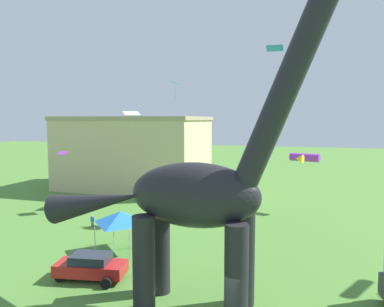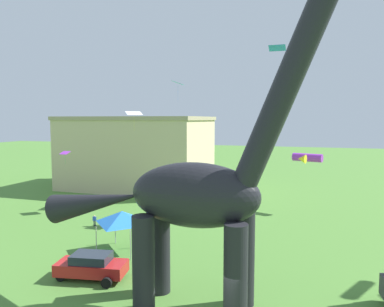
{
  "view_description": "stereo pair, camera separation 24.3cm",
  "coord_description": "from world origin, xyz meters",
  "px_view_note": "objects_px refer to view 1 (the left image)",
  "views": [
    {
      "loc": [
        3.86,
        -15.13,
        9.69
      ],
      "look_at": [
        -1.92,
        3.73,
        7.86
      ],
      "focal_mm": 34.73,
      "sensor_mm": 36.0,
      "label": 1
    },
    {
      "loc": [
        4.09,
        -15.06,
        9.69
      ],
      "look_at": [
        -1.92,
        3.73,
        7.86
      ],
      "focal_mm": 34.73,
      "sensor_mm": 36.0,
      "label": 2
    }
  ],
  "objects_px": {
    "festival_canopy_tent": "(121,217)",
    "kite_near_high": "(63,153)",
    "dinosaur_sculpture": "(193,195)",
    "kite_mid_left": "(275,48)",
    "kite_mid_right": "(175,83)",
    "kite_high_right": "(304,158)",
    "person_watching_child": "(92,220)",
    "parked_sedan_left": "(91,266)",
    "kite_near_low": "(170,205)",
    "kite_high_left": "(132,113)"
  },
  "relations": [
    {
      "from": "kite_mid_left",
      "to": "kite_high_right",
      "type": "distance_m",
      "value": 11.73
    },
    {
      "from": "kite_near_high",
      "to": "person_watching_child",
      "type": "bearing_deg",
      "value": 16.23
    },
    {
      "from": "parked_sedan_left",
      "to": "kite_high_right",
      "type": "xyz_separation_m",
      "value": [
        12.12,
        21.53,
        4.85
      ]
    },
    {
      "from": "kite_high_right",
      "to": "kite_near_high",
      "type": "relative_size",
      "value": 2.88
    },
    {
      "from": "kite_near_high",
      "to": "dinosaur_sculpture",
      "type": "bearing_deg",
      "value": -34.28
    },
    {
      "from": "kite_near_low",
      "to": "person_watching_child",
      "type": "bearing_deg",
      "value": 138.72
    },
    {
      "from": "kite_near_low",
      "to": "kite_high_left",
      "type": "bearing_deg",
      "value": 122.04
    },
    {
      "from": "person_watching_child",
      "to": "festival_canopy_tent",
      "type": "bearing_deg",
      "value": 37.24
    },
    {
      "from": "kite_high_right",
      "to": "kite_near_high",
      "type": "height_order",
      "value": "kite_near_high"
    },
    {
      "from": "parked_sedan_left",
      "to": "kite_mid_right",
      "type": "distance_m",
      "value": 25.03
    },
    {
      "from": "parked_sedan_left",
      "to": "festival_canopy_tent",
      "type": "height_order",
      "value": "festival_canopy_tent"
    },
    {
      "from": "dinosaur_sculpture",
      "to": "kite_high_left",
      "type": "bearing_deg",
      "value": 125.77
    },
    {
      "from": "dinosaur_sculpture",
      "to": "person_watching_child",
      "type": "bearing_deg",
      "value": 140.93
    },
    {
      "from": "kite_mid_right",
      "to": "kite_near_low",
      "type": "bearing_deg",
      "value": -71.27
    },
    {
      "from": "dinosaur_sculpture",
      "to": "kite_mid_right",
      "type": "relative_size",
      "value": 7.22
    },
    {
      "from": "dinosaur_sculpture",
      "to": "kite_high_right",
      "type": "xyz_separation_m",
      "value": [
        5.19,
        22.94,
        -0.24
      ]
    },
    {
      "from": "kite_mid_right",
      "to": "person_watching_child",
      "type": "bearing_deg",
      "value": -108.77
    },
    {
      "from": "parked_sedan_left",
      "to": "kite_mid_right",
      "type": "xyz_separation_m",
      "value": [
        -2.07,
        21.3,
        12.98
      ]
    },
    {
      "from": "kite_high_right",
      "to": "kite_mid_right",
      "type": "relative_size",
      "value": 1.42
    },
    {
      "from": "dinosaur_sculpture",
      "to": "kite_mid_right",
      "type": "xyz_separation_m",
      "value": [
        -9.0,
        22.7,
        7.9
      ]
    },
    {
      "from": "kite_mid_left",
      "to": "kite_near_high",
      "type": "distance_m",
      "value": 22.11
    },
    {
      "from": "kite_mid_left",
      "to": "kite_high_right",
      "type": "xyz_separation_m",
      "value": [
        2.92,
        3.41,
        -10.84
      ]
    },
    {
      "from": "dinosaur_sculpture",
      "to": "kite_near_high",
      "type": "xyz_separation_m",
      "value": [
        -15.34,
        10.45,
        0.79
      ]
    },
    {
      "from": "kite_near_low",
      "to": "kite_mid_right",
      "type": "relative_size",
      "value": 0.6
    },
    {
      "from": "person_watching_child",
      "to": "kite_near_high",
      "type": "height_order",
      "value": "kite_near_high"
    },
    {
      "from": "person_watching_child",
      "to": "kite_mid_right",
      "type": "relative_size",
      "value": 0.45
    },
    {
      "from": "festival_canopy_tent",
      "to": "kite_mid_left",
      "type": "relative_size",
      "value": 1.99
    },
    {
      "from": "parked_sedan_left",
      "to": "festival_canopy_tent",
      "type": "xyz_separation_m",
      "value": [
        -0.47,
        4.79,
        1.74
      ]
    },
    {
      "from": "person_watching_child",
      "to": "kite_mid_left",
      "type": "height_order",
      "value": "kite_mid_left"
    },
    {
      "from": "parked_sedan_left",
      "to": "kite_high_right",
      "type": "distance_m",
      "value": 25.18
    },
    {
      "from": "person_watching_child",
      "to": "kite_mid_left",
      "type": "distance_m",
      "value": 23.52
    },
    {
      "from": "kite_high_right",
      "to": "person_watching_child",
      "type": "bearing_deg",
      "value": -146.96
    },
    {
      "from": "kite_high_left",
      "to": "kite_high_right",
      "type": "bearing_deg",
      "value": 14.34
    },
    {
      "from": "kite_mid_right",
      "to": "festival_canopy_tent",
      "type": "bearing_deg",
      "value": -84.47
    },
    {
      "from": "festival_canopy_tent",
      "to": "kite_near_high",
      "type": "distance_m",
      "value": 9.91
    },
    {
      "from": "kite_mid_left",
      "to": "kite_mid_right",
      "type": "xyz_separation_m",
      "value": [
        -11.27,
        3.17,
        -2.7
      ]
    },
    {
      "from": "parked_sedan_left",
      "to": "kite_mid_right",
      "type": "height_order",
      "value": "kite_mid_right"
    },
    {
      "from": "kite_high_right",
      "to": "kite_mid_right",
      "type": "distance_m",
      "value": 16.36
    },
    {
      "from": "festival_canopy_tent",
      "to": "parked_sedan_left",
      "type": "bearing_deg",
      "value": -84.37
    },
    {
      "from": "dinosaur_sculpture",
      "to": "festival_canopy_tent",
      "type": "height_order",
      "value": "dinosaur_sculpture"
    },
    {
      "from": "kite_near_low",
      "to": "kite_mid_left",
      "type": "distance_m",
      "value": 21.9
    },
    {
      "from": "dinosaur_sculpture",
      "to": "kite_mid_left",
      "type": "distance_m",
      "value": 22.34
    },
    {
      "from": "parked_sedan_left",
      "to": "festival_canopy_tent",
      "type": "bearing_deg",
      "value": 85.95
    },
    {
      "from": "kite_mid_right",
      "to": "kite_high_right",
      "type": "bearing_deg",
      "value": 0.96
    },
    {
      "from": "parked_sedan_left",
      "to": "kite_high_left",
      "type": "height_order",
      "value": "kite_high_left"
    },
    {
      "from": "dinosaur_sculpture",
      "to": "festival_canopy_tent",
      "type": "relative_size",
      "value": 5.17
    },
    {
      "from": "festival_canopy_tent",
      "to": "kite_mid_right",
      "type": "height_order",
      "value": "kite_mid_right"
    },
    {
      "from": "kite_near_low",
      "to": "kite_mid_left",
      "type": "height_order",
      "value": "kite_mid_left"
    },
    {
      "from": "person_watching_child",
      "to": "kite_near_high",
      "type": "relative_size",
      "value": 0.92
    },
    {
      "from": "kite_high_left",
      "to": "kite_mid_right",
      "type": "bearing_deg",
      "value": 51.1
    }
  ]
}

